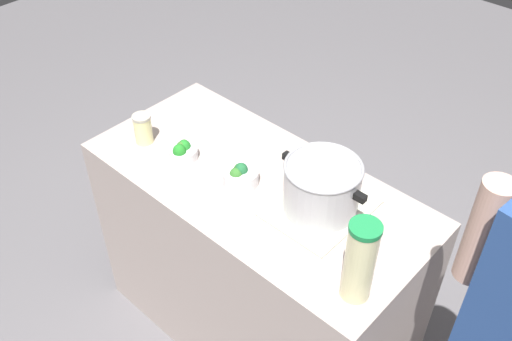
{
  "coord_description": "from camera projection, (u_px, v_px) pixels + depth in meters",
  "views": [
    {
      "loc": [
        1.04,
        -1.13,
        2.26
      ],
      "look_at": [
        0.0,
        0.0,
        0.94
      ],
      "focal_mm": 40.4,
      "sensor_mm": 36.0,
      "label": 1
    }
  ],
  "objects": [
    {
      "name": "ground_plane",
      "position": [
        256.0,
        327.0,
        2.63
      ],
      "size": [
        8.0,
        8.0,
        0.0
      ],
      "primitive_type": "plane",
      "color": "slate"
    },
    {
      "name": "counter_slab",
      "position": [
        256.0,
        263.0,
        2.34
      ],
      "size": [
        1.28,
        0.61,
        0.89
      ],
      "primitive_type": "cube",
      "color": "#AD9C95",
      "rests_on": "ground_plane"
    },
    {
      "name": "dish_cloth",
      "position": [
        320.0,
        208.0,
        1.94
      ],
      "size": [
        0.29,
        0.35,
        0.01
      ],
      "primitive_type": "cube",
      "color": "beige",
      "rests_on": "counter_slab"
    },
    {
      "name": "cooking_pot",
      "position": [
        322.0,
        186.0,
        1.88
      ],
      "size": [
        0.33,
        0.26,
        0.18
      ],
      "color": "#B7B7BC",
      "rests_on": "dish_cloth"
    },
    {
      "name": "lemonade_pitcher",
      "position": [
        360.0,
        261.0,
        1.59
      ],
      "size": [
        0.09,
        0.09,
        0.28
      ],
      "color": "beige",
      "rests_on": "counter_slab"
    },
    {
      "name": "mason_jar",
      "position": [
        143.0,
        129.0,
        2.19
      ],
      "size": [
        0.07,
        0.07,
        0.12
      ],
      "color": "#F1EC9F",
      "rests_on": "counter_slab"
    },
    {
      "name": "broccoli_bowl_front",
      "position": [
        183.0,
        151.0,
        2.13
      ],
      "size": [
        0.11,
        0.11,
        0.07
      ],
      "color": "silver",
      "rests_on": "counter_slab"
    },
    {
      "name": "broccoli_bowl_center",
      "position": [
        240.0,
        175.0,
        2.02
      ],
      "size": [
        0.13,
        0.13,
        0.08
      ],
      "color": "silver",
      "rests_on": "counter_slab"
    }
  ]
}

